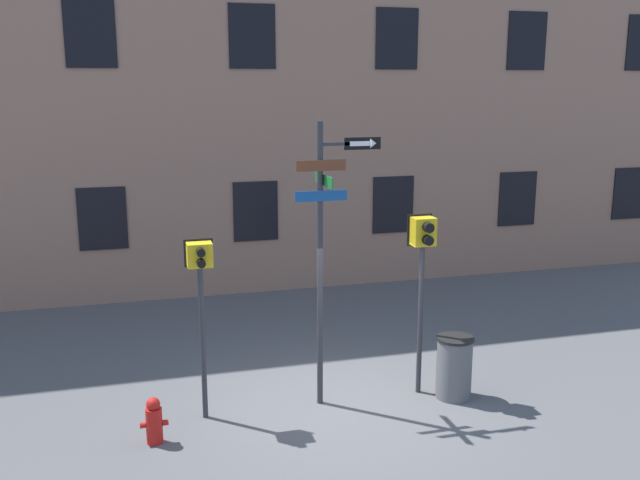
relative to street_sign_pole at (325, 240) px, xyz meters
name	(u,v)px	position (x,y,z in m)	size (l,w,h in m)	color
ground_plane	(334,408)	(0.08, -0.23, -2.61)	(60.00, 60.00, 0.00)	#515154
building_facade	(250,37)	(0.08, 6.51, 3.29)	(24.00, 0.63, 11.81)	#936B56
street_sign_pole	(325,240)	(0.00, 0.00, 0.00)	(1.32, 0.90, 4.37)	#2D2D33
pedestrian_signal_left	(201,280)	(-1.86, -0.01, -0.47)	(0.42, 0.40, 2.72)	#2D2D33
pedestrian_signal_right	(423,253)	(1.57, -0.04, -0.30)	(0.41, 0.40, 2.91)	#2D2D33
fire_hydrant	(154,421)	(-2.63, -0.60, -2.29)	(0.39, 0.23, 0.68)	red
trash_bin	(454,367)	(2.03, -0.35, -2.11)	(0.59, 0.59, 1.01)	#59595B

